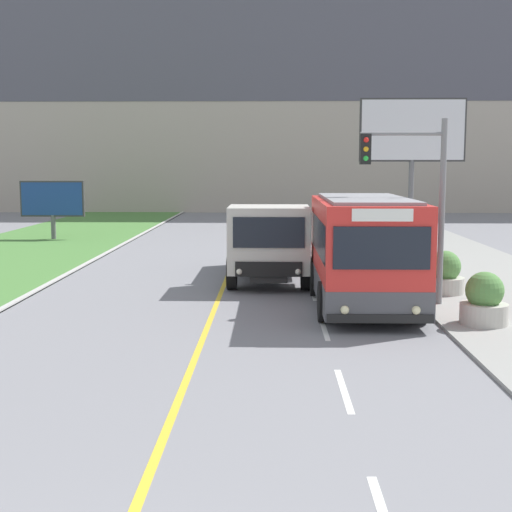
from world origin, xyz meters
TOP-DOWN VIEW (x-y plane):
  - apartment_block_background at (0.00, 56.90)m, footprint 80.00×8.04m
  - city_bus at (3.96, 14.76)m, footprint 2.61×6.07m
  - dump_truck at (1.43, 18.75)m, footprint 2.57×6.65m
  - car_distant at (4.04, 32.58)m, footprint 1.80×4.30m
  - traffic_light_mast at (5.33, 15.08)m, footprint 2.28×0.32m
  - billboard_large at (7.94, 29.15)m, footprint 4.83×0.24m
  - billboard_small at (-9.66, 32.12)m, footprint 3.26×0.24m
  - planter_round_near at (6.51, 12.60)m, footprint 1.11×1.11m
  - planter_round_second at (6.57, 16.69)m, footprint 1.16×1.16m

SIDE VIEW (x-z plane):
  - planter_round_second at x=6.57m, z-range 0.00..1.25m
  - planter_round_near at x=6.51m, z-range 0.00..1.25m
  - car_distant at x=4.04m, z-range -0.04..1.41m
  - dump_truck at x=1.43m, z-range 0.00..2.55m
  - city_bus at x=3.96m, z-range 0.02..2.98m
  - billboard_small at x=-9.66m, z-range 0.51..3.51m
  - traffic_light_mast at x=5.33m, z-range 0.72..5.73m
  - billboard_large at x=7.94m, z-range 1.73..8.56m
  - apartment_block_background at x=0.00m, z-range 0.00..25.02m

